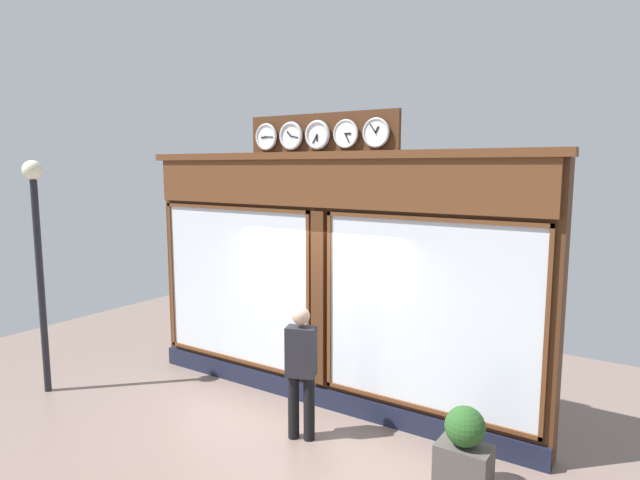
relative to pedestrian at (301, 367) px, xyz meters
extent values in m
cube|color=#4C2B16|center=(0.32, -1.07, 0.81)|extent=(6.17, 0.30, 3.47)
cube|color=#191E33|center=(0.32, -0.90, -0.79)|extent=(6.17, 0.08, 0.28)
cube|color=brown|center=(0.32, -0.88, 2.22)|extent=(6.05, 0.08, 0.64)
cube|color=brown|center=(0.32, -0.90, 2.59)|extent=(6.29, 0.20, 0.10)
cube|color=silver|center=(-1.24, -0.90, 0.63)|extent=(2.74, 0.02, 2.33)
cube|color=brown|center=(-1.24, -0.88, 1.82)|extent=(2.84, 0.04, 0.05)
cube|color=brown|center=(-1.24, -0.88, -0.56)|extent=(2.84, 0.04, 0.05)
cube|color=brown|center=(-2.64, -0.88, 0.63)|extent=(0.05, 0.04, 2.43)
cube|color=brown|center=(0.15, -0.88, 0.63)|extent=(0.05, 0.04, 2.43)
cube|color=silver|center=(1.89, -0.90, 0.63)|extent=(2.74, 0.02, 2.33)
cube|color=brown|center=(1.89, -0.88, 1.82)|extent=(2.84, 0.04, 0.05)
cube|color=brown|center=(1.89, -0.88, -0.56)|extent=(2.84, 0.04, 0.05)
cube|color=brown|center=(3.29, -0.88, 0.63)|extent=(0.05, 0.04, 2.43)
cube|color=brown|center=(0.50, -0.88, 0.63)|extent=(0.05, 0.04, 2.43)
cube|color=#4C2B16|center=(0.32, -0.89, 0.63)|extent=(0.20, 0.10, 2.43)
cube|color=#4C2B16|center=(0.32, -0.94, 2.86)|extent=(2.31, 0.06, 0.57)
cylinder|color=white|center=(-0.54, -0.86, 2.86)|extent=(0.31, 0.02, 0.31)
torus|color=silver|center=(-0.54, -0.85, 2.86)|extent=(0.37, 0.04, 0.37)
cube|color=black|center=(-0.56, -0.84, 2.90)|extent=(0.06, 0.01, 0.08)
cube|color=black|center=(-0.50, -0.84, 2.91)|extent=(0.09, 0.01, 0.11)
sphere|color=black|center=(-0.54, -0.84, 2.86)|extent=(0.02, 0.02, 0.02)
cylinder|color=white|center=(-0.11, -0.86, 2.86)|extent=(0.31, 0.02, 0.31)
torus|color=silver|center=(-0.11, -0.85, 2.86)|extent=(0.37, 0.03, 0.37)
cube|color=black|center=(-0.15, -0.84, 2.86)|extent=(0.08, 0.01, 0.02)
cube|color=black|center=(-0.14, -0.84, 2.80)|extent=(0.07, 0.01, 0.12)
sphere|color=black|center=(-0.11, -0.84, 2.86)|extent=(0.02, 0.02, 0.02)
cylinder|color=white|center=(0.32, -0.86, 2.86)|extent=(0.31, 0.02, 0.31)
torus|color=silver|center=(0.32, -0.85, 2.86)|extent=(0.39, 0.05, 0.39)
cube|color=black|center=(0.32, -0.84, 2.82)|extent=(0.02, 0.01, 0.08)
cube|color=black|center=(0.36, -0.84, 2.81)|extent=(0.08, 0.01, 0.12)
sphere|color=black|center=(0.32, -0.84, 2.86)|extent=(0.02, 0.02, 0.02)
cylinder|color=white|center=(0.76, -0.86, 2.86)|extent=(0.31, 0.02, 0.31)
torus|color=silver|center=(0.76, -0.85, 2.86)|extent=(0.39, 0.05, 0.39)
cube|color=black|center=(0.79, -0.84, 2.89)|extent=(0.07, 0.01, 0.07)
cube|color=black|center=(0.69, -0.84, 2.85)|extent=(0.13, 0.01, 0.04)
sphere|color=black|center=(0.76, -0.84, 2.86)|extent=(0.02, 0.02, 0.02)
cylinder|color=white|center=(1.19, -0.86, 2.86)|extent=(0.31, 0.02, 0.31)
torus|color=silver|center=(1.19, -0.85, 2.86)|extent=(0.38, 0.04, 0.38)
cube|color=black|center=(1.23, -0.84, 2.86)|extent=(0.08, 0.01, 0.03)
cube|color=black|center=(1.13, -0.84, 2.86)|extent=(0.13, 0.01, 0.02)
sphere|color=black|center=(1.19, -0.84, 2.86)|extent=(0.02, 0.02, 0.02)
cylinder|color=black|center=(0.09, 0.03, -0.52)|extent=(0.14, 0.14, 0.82)
cylinder|color=black|center=(-0.09, -0.03, -0.52)|extent=(0.14, 0.14, 0.82)
cube|color=#232328|center=(0.00, 0.00, 0.20)|extent=(0.41, 0.33, 0.62)
sphere|color=tan|center=(0.00, 0.00, 0.65)|extent=(0.22, 0.22, 0.22)
cylinder|color=black|center=(4.05, 0.93, 0.66)|extent=(0.10, 0.10, 3.19)
sphere|color=#F4EFCC|center=(4.05, 0.93, 2.40)|extent=(0.28, 0.28, 0.28)
cube|color=#4C4742|center=(-2.04, -0.07, -0.69)|extent=(0.56, 0.36, 0.48)
sphere|color=#285623|center=(-2.04, -0.07, -0.24)|extent=(0.42, 0.42, 0.42)
camera|label=1|loc=(-3.67, 5.16, 2.44)|focal=30.19mm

